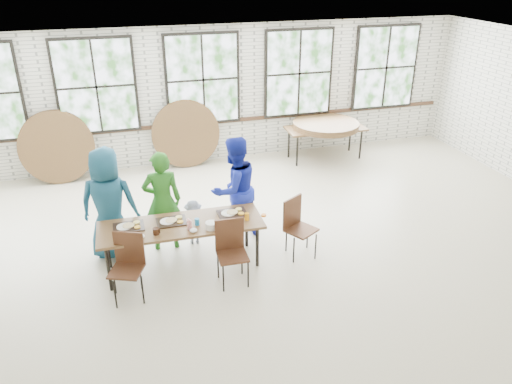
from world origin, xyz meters
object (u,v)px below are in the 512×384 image
(chair_near_right, at_px, (231,246))
(chair_near_left, at_px, (128,260))
(dining_table, at_px, (181,227))
(storage_table, at_px, (325,130))

(chair_near_right, bearing_deg, chair_near_left, -179.64)
(dining_table, height_order, chair_near_left, chair_near_left)
(dining_table, bearing_deg, chair_near_right, -37.96)
(storage_table, bearing_deg, chair_near_right, -126.72)
(dining_table, xyz_separation_m, chair_near_left, (-0.81, -0.47, -0.13))
(dining_table, height_order, chair_near_right, chair_near_right)
(dining_table, distance_m, chair_near_right, 0.82)
(dining_table, distance_m, storage_table, 5.23)
(chair_near_right, height_order, storage_table, chair_near_right)
(chair_near_right, bearing_deg, dining_table, 142.45)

